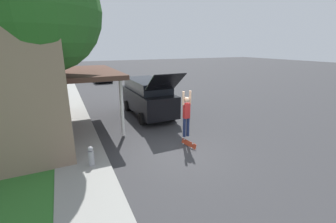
# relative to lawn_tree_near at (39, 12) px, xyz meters

# --- Properties ---
(ground_plane) EXTENTS (120.00, 120.00, 0.00)m
(ground_plane) POSITION_rel_lawn_tree_near_xyz_m (4.36, -2.23, -5.29)
(ground_plane) COLOR #333335
(sidewalk) EXTENTS (1.80, 80.00, 0.10)m
(sidewalk) POSITION_rel_lawn_tree_near_xyz_m (0.76, 3.77, -5.24)
(sidewalk) COLOR gray
(sidewalk) RESTS_ON ground_plane
(lawn_tree_near) EXTENTS (4.32, 4.32, 7.39)m
(lawn_tree_near) POSITION_rel_lawn_tree_near_xyz_m (0.00, 0.00, 0.00)
(lawn_tree_near) COLOR brown
(lawn_tree_near) RESTS_ON lawn
(suv_parked) EXTENTS (2.07, 5.61, 2.89)m
(suv_parked) POSITION_rel_lawn_tree_near_xyz_m (5.03, 2.91, -4.10)
(suv_parked) COLOR black
(suv_parked) RESTS_ON ground_plane
(car_down_street) EXTENTS (1.96, 4.03, 1.36)m
(car_down_street) POSITION_rel_lawn_tree_near_xyz_m (4.78, 18.05, -4.62)
(car_down_street) COLOR black
(car_down_street) RESTS_ON ground_plane
(skateboarder) EXTENTS (0.41, 0.23, 1.97)m
(skateboarder) POSITION_rel_lawn_tree_near_xyz_m (4.96, -1.91, -3.85)
(skateboarder) COLOR #192347
(skateboarder) RESTS_ON ground_plane
(skateboard) EXTENTS (0.31, 0.77, 0.29)m
(skateboard) POSITION_rel_lawn_tree_near_xyz_m (4.99, -2.11, -5.14)
(skateboard) COLOR #B73D23
(skateboard) RESTS_ON ground_plane
(fire_hydrant) EXTENTS (0.20, 0.20, 0.71)m
(fire_hydrant) POSITION_rel_lawn_tree_near_xyz_m (1.05, -2.11, -4.85)
(fire_hydrant) COLOR #99999E
(fire_hydrant) RESTS_ON sidewalk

